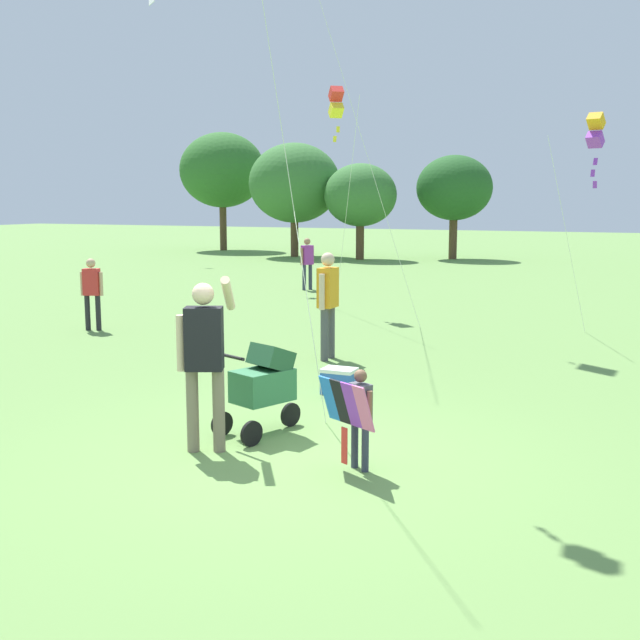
# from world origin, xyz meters

# --- Properties ---
(ground_plane) EXTENTS (120.00, 120.00, 0.00)m
(ground_plane) POSITION_xyz_m (0.00, 0.00, 0.00)
(ground_plane) COLOR #668E47
(treeline_distant) EXTENTS (35.37, 6.61, 6.25)m
(treeline_distant) POSITION_xyz_m (0.47, 26.75, 3.74)
(treeline_distant) COLOR brown
(treeline_distant) RESTS_ON ground
(child_with_butterfly_kite) EXTENTS (0.65, 0.49, 1.00)m
(child_with_butterfly_kite) POSITION_xyz_m (0.85, -0.12, 0.61)
(child_with_butterfly_kite) COLOR #33384C
(child_with_butterfly_kite) RESTS_ON ground
(person_adult_flyer) EXTENTS (0.58, 0.68, 1.86)m
(person_adult_flyer) POSITION_xyz_m (-0.81, -0.20, 1.07)
(person_adult_flyer) COLOR #7F705B
(person_adult_flyer) RESTS_ON ground
(stroller) EXTENTS (0.78, 1.11, 1.03)m
(stroller) POSITION_xyz_m (-0.54, 0.59, 0.61)
(stroller) COLOR black
(stroller) RESTS_ON ground
(kite_orange_delta) EXTENTS (0.86, 1.71, 4.28)m
(kite_orange_delta) POSITION_xyz_m (2.13, 9.23, 3.91)
(kite_orange_delta) COLOR #F4A319
(kite_orange_delta) RESTS_ON ground
(kite_blue_high) EXTENTS (1.73, 2.64, 5.22)m
(kite_blue_high) POSITION_xyz_m (-3.68, 10.23, 4.83)
(kite_blue_high) COLOR red
(kite_blue_high) RESTS_ON ground
(person_red_shirt) EXTENTS (0.45, 0.28, 1.46)m
(person_red_shirt) POSITION_xyz_m (-7.01, 5.46, 0.86)
(person_red_shirt) COLOR #232328
(person_red_shirt) RESTS_ON ground
(person_sitting_far) EXTENTS (0.24, 0.57, 1.77)m
(person_sitting_far) POSITION_xyz_m (-1.52, 4.69, 1.04)
(person_sitting_far) COLOR #4C4C51
(person_sitting_far) RESTS_ON ground
(person_kid_running) EXTENTS (0.32, 0.45, 1.51)m
(person_kid_running) POSITION_xyz_m (-6.02, 13.70, 0.89)
(person_kid_running) COLOR #33384C
(person_kid_running) RESTS_ON ground
(cooler_box) EXTENTS (0.45, 0.33, 0.35)m
(cooler_box) POSITION_xyz_m (-0.47, 2.64, 0.18)
(cooler_box) COLOR #2D5BB7
(cooler_box) RESTS_ON ground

